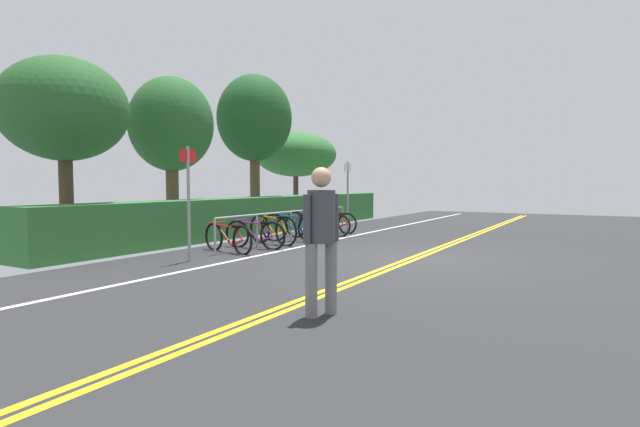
% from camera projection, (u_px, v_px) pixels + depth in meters
% --- Properties ---
extents(ground_plane, '(33.58, 10.17, 0.05)m').
position_uv_depth(ground_plane, '(416.00, 259.00, 10.15)').
color(ground_plane, '#2B2B2D').
extents(centre_line_yellow_inner, '(30.22, 0.10, 0.00)m').
position_uv_depth(centre_line_yellow_inner, '(420.00, 258.00, 10.10)').
color(centre_line_yellow_inner, gold).
rests_on(centre_line_yellow_inner, ground_plane).
extents(centre_line_yellow_outer, '(30.22, 0.10, 0.00)m').
position_uv_depth(centre_line_yellow_outer, '(412.00, 257.00, 10.18)').
color(centre_line_yellow_outer, gold).
rests_on(centre_line_yellow_outer, ground_plane).
extents(bike_lane_stripe_white, '(30.22, 0.12, 0.00)m').
position_uv_depth(bike_lane_stripe_white, '(295.00, 248.00, 11.63)').
color(bike_lane_stripe_white, white).
rests_on(bike_lane_stripe_white, ground_plane).
extents(bike_rack, '(5.88, 0.05, 0.80)m').
position_uv_depth(bike_rack, '(291.00, 218.00, 12.98)').
color(bike_rack, '#9EA0A5').
rests_on(bike_rack, ground_plane).
extents(bicycle_0, '(0.54, 1.68, 0.68)m').
position_uv_depth(bicycle_0, '(228.00, 238.00, 10.91)').
color(bicycle_0, black).
rests_on(bicycle_0, ground_plane).
extents(bicycle_1, '(0.46, 1.67, 0.70)m').
position_uv_depth(bicycle_1, '(255.00, 234.00, 11.56)').
color(bicycle_1, black).
rests_on(bicycle_1, ground_plane).
extents(bicycle_2, '(0.51, 1.69, 0.77)m').
position_uv_depth(bicycle_2, '(273.00, 230.00, 12.33)').
color(bicycle_2, black).
rests_on(bicycle_2, ground_plane).
extents(bicycle_3, '(0.59, 1.72, 0.77)m').
position_uv_depth(bicycle_3, '(293.00, 228.00, 12.94)').
color(bicycle_3, black).
rests_on(bicycle_3, ground_plane).
extents(bicycle_4, '(0.46, 1.77, 0.78)m').
position_uv_depth(bicycle_4, '(310.00, 225.00, 13.70)').
color(bicycle_4, black).
rests_on(bicycle_4, ground_plane).
extents(bicycle_5, '(0.46, 1.75, 0.68)m').
position_uv_depth(bicycle_5, '(324.00, 224.00, 14.41)').
color(bicycle_5, black).
rests_on(bicycle_5, ground_plane).
extents(bicycle_6, '(0.46, 1.68, 0.68)m').
position_uv_depth(bicycle_6, '(333.00, 222.00, 15.20)').
color(bicycle_6, black).
rests_on(bicycle_6, ground_plane).
extents(pedestrian, '(0.46, 0.32, 1.71)m').
position_uv_depth(pedestrian, '(321.00, 231.00, 5.65)').
color(pedestrian, slate).
rests_on(pedestrian, ground_plane).
extents(sign_post_near, '(0.36, 0.09, 2.23)m').
position_uv_depth(sign_post_near, '(188.00, 192.00, 9.58)').
color(sign_post_near, gray).
rests_on(sign_post_near, ground_plane).
extents(sign_post_far, '(0.36, 0.07, 2.20)m').
position_uv_depth(sign_post_far, '(348.00, 189.00, 15.79)').
color(sign_post_far, gray).
rests_on(sign_post_far, ground_plane).
extents(hedge_backdrop, '(14.83, 0.99, 1.09)m').
position_uv_depth(hedge_backdrop, '(261.00, 215.00, 15.34)').
color(hedge_backdrop, '#2D6B30').
rests_on(hedge_backdrop, ground_plane).
extents(tree_near_left, '(2.73, 2.73, 4.26)m').
position_uv_depth(tree_near_left, '(64.00, 110.00, 10.80)').
color(tree_near_left, '#473323').
rests_on(tree_near_left, ground_plane).
extents(tree_mid, '(2.35, 2.35, 4.50)m').
position_uv_depth(tree_mid, '(171.00, 125.00, 13.89)').
color(tree_mid, brown).
rests_on(tree_mid, ground_plane).
extents(tree_far_right, '(2.54, 2.54, 5.20)m').
position_uv_depth(tree_far_right, '(254.00, 119.00, 16.82)').
color(tree_far_right, brown).
rests_on(tree_far_right, ground_plane).
extents(tree_extra, '(3.40, 3.40, 3.64)m').
position_uv_depth(tree_extra, '(296.00, 155.00, 20.66)').
color(tree_extra, '#473323').
rests_on(tree_extra, ground_plane).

